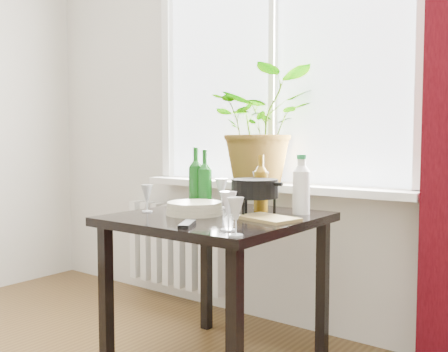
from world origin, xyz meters
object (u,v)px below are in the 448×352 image
Objects in this scene: cleaning_bottle at (301,184)px; fondue_pot at (255,197)px; wineglass_back_center at (260,190)px; wineglass_back_left at (221,193)px; potted_plant at (262,126)px; cutting_board at (268,218)px; wineglass_front_left at (147,198)px; plate_stack at (195,208)px; wine_bottle_right at (205,179)px; wineglass_far_right at (236,216)px; tv_remote at (187,224)px; table at (217,234)px; radiator at (176,245)px; wineglass_front_right at (228,211)px; bottle_amber at (261,182)px; wine_bottle_left at (196,177)px.

fondue_pot is (-0.16, -0.16, -0.06)m from cleaning_bottle.
wineglass_back_left is (-0.17, -0.11, -0.02)m from wineglass_back_center.
cutting_board is (0.40, -0.58, -0.42)m from potted_plant.
wineglass_back_center is at bearing 48.47° from wineglass_front_left.
potted_plant is 2.41× the size of plate_stack.
wineglass_back_left is at bearing -170.48° from cleaning_bottle.
potted_plant is at bearing 75.00° from wineglass_front_left.
wine_bottle_right is 0.75m from wineglass_far_right.
tv_remote is (0.05, -0.62, -0.09)m from wineglass_back_center.
potted_plant is 1.03m from tv_remote.
table is 0.25m from fondue_pot.
tv_remote is (0.23, -0.91, -0.42)m from potted_plant.
wineglass_back_center is (0.90, -0.34, 0.46)m from radiator.
wineglass_far_right is at bearing -40.07° from wineglass_front_right.
wineglass_far_right is (0.38, -0.38, 0.16)m from table.
bottle_amber is 1.45× the size of wineglass_back_center.
wineglass_front_right is 1.03× the size of tv_remote.
bottle_amber is 1.05× the size of plate_stack.
wineglass_front_left is 0.54× the size of fondue_pot.
cutting_board is (0.17, 0.34, -0.00)m from tv_remote.
wineglass_back_center is (-0.25, 0.04, -0.04)m from cleaning_bottle.
wineglass_back_left is at bearing 96.11° from plate_stack.
fondue_pot reaches higher than radiator.
plate_stack is 1.04× the size of cutting_board.
cleaning_bottle reaches higher than plate_stack.
fondue_pot reaches higher than wineglass_front_right.
wineglass_front_right is (0.29, -0.30, 0.17)m from table.
table is at bearing -129.53° from fondue_pot.
table is 2.80× the size of wine_bottle_right.
radiator is at bearing 148.71° from wineglass_back_left.
wineglass_back_left is at bearing 155.97° from cutting_board.
wineglass_far_right is 1.07× the size of wineglass_front_left.
wine_bottle_left is 0.39m from fondue_pot.
wineglass_front_right is at bearing -68.08° from wineglass_back_center.
wineglass_front_left reaches higher than tv_remote.
wineglass_back_left reaches higher than table.
bottle_amber is at bearing 110.07° from wineglass_front_right.
wine_bottle_left reaches higher than tv_remote.
wineglass_front_right is 1.07× the size of wineglass_far_right.
cutting_board is at bearing 10.74° from plate_stack.
wineglass_back_left is 0.28m from fondue_pot.
wineglass_back_left is at bearing 47.24° from wine_bottle_right.
wine_bottle_right is at bearing 59.48° from wineglass_front_left.
wine_bottle_left is at bearing 70.21° from wineglass_front_left.
cutting_board is at bearing 2.61° from table.
wineglass_far_right is at bearing -62.10° from potted_plant.
wineglass_back_center is at bearing -58.23° from potted_plant.
potted_plant is 4.35× the size of tv_remote.
potted_plant is at bearing 115.39° from wineglass_front_right.
bottle_amber is at bearing -23.33° from radiator.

